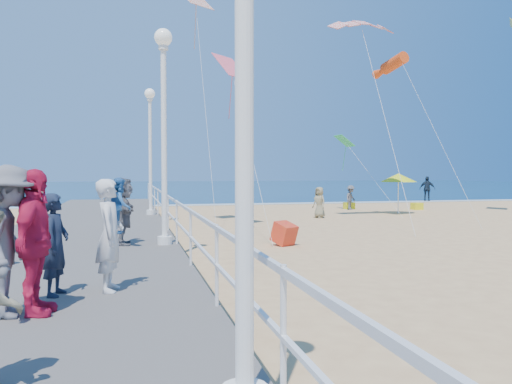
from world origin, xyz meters
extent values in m
plane|color=tan|center=(0.00, 0.00, 0.00)|extent=(160.00, 160.00, 0.00)
cube|color=#0C2B49|center=(0.00, 65.00, 0.01)|extent=(160.00, 90.00, 0.05)
cube|color=white|center=(0.00, 20.50, 0.03)|extent=(160.00, 1.20, 0.04)
cube|color=#64605B|center=(-7.50, 0.00, 0.20)|extent=(5.00, 44.00, 0.40)
cube|color=white|center=(-5.05, 0.00, 1.45)|extent=(0.05, 42.00, 0.06)
cube|color=white|center=(-5.05, 0.00, 0.95)|extent=(0.05, 42.00, 0.04)
cylinder|color=white|center=(-5.35, -9.00, 2.85)|extent=(0.14, 0.14, 4.70)
cylinder|color=white|center=(-5.35, 0.00, 0.50)|extent=(0.36, 0.36, 0.20)
cylinder|color=white|center=(-5.35, 0.00, 2.85)|extent=(0.14, 0.14, 4.70)
sphere|color=white|center=(-5.35, 0.00, 5.50)|extent=(0.44, 0.44, 0.44)
cylinder|color=white|center=(-5.35, 9.00, 0.50)|extent=(0.36, 0.36, 0.20)
cylinder|color=white|center=(-5.35, 9.00, 2.85)|extent=(0.14, 0.14, 4.70)
sphere|color=white|center=(-5.35, 9.00, 5.50)|extent=(0.44, 0.44, 0.44)
imported|color=silver|center=(-6.47, -4.78, 1.25)|extent=(0.47, 0.66, 1.69)
imported|color=#2F6EB2|center=(-6.32, -4.63, 1.68)|extent=(0.37, 0.45, 0.86)
imported|color=#161E31|center=(-7.22, -4.85, 1.14)|extent=(0.47, 0.61, 1.49)
imported|color=slate|center=(-7.62, -5.85, 1.34)|extent=(0.73, 1.24, 1.89)
imported|color=#CD1943|center=(-7.33, -5.86, 1.32)|extent=(0.58, 1.13, 1.84)
imported|color=#5C5A60|center=(-6.34, 0.19, 1.23)|extent=(0.50, 1.55, 1.67)
imported|color=gray|center=(-8.73, 3.06, 1.25)|extent=(0.42, 0.63, 1.70)
imported|color=#535358|center=(6.35, 14.41, 0.72)|extent=(1.05, 1.00, 1.43)
imported|color=#172333|center=(15.48, 20.65, 0.95)|extent=(1.18, 1.02, 1.90)
imported|color=gray|center=(2.64, 9.94, 0.75)|extent=(0.74, 0.86, 1.49)
cube|color=red|center=(-1.72, 1.64, 0.30)|extent=(0.83, 0.89, 0.74)
cylinder|color=white|center=(7.61, 11.23, 0.90)|extent=(0.05, 0.05, 1.80)
cone|color=#CCDC17|center=(7.61, 11.23, 1.91)|extent=(1.90, 1.90, 0.45)
cube|color=yellow|center=(6.53, 15.02, 0.20)|extent=(0.55, 0.55, 0.40)
cube|color=yellow|center=(10.15, 13.51, 0.20)|extent=(0.55, 0.55, 0.40)
cylinder|color=#D64112|center=(5.74, 8.49, 7.25)|extent=(0.96, 2.44, 1.03)
cube|color=#FF5D71|center=(-2.41, 6.35, 6.24)|extent=(1.53, 1.49, 0.95)
cube|color=#28BC62|center=(5.76, 14.04, 4.00)|extent=(0.92, 1.11, 0.65)
camera|label=1|loc=(-6.15, -12.54, 2.19)|focal=35.00mm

